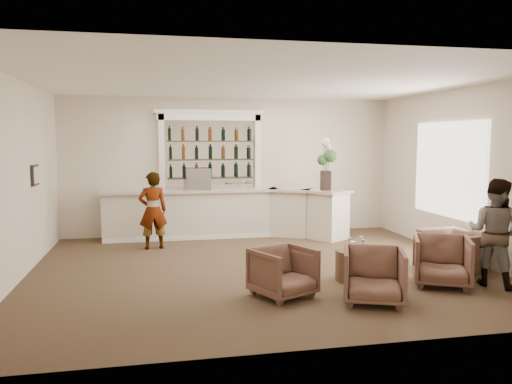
% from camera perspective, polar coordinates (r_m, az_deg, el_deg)
% --- Properties ---
extents(ground, '(8.00, 8.00, 0.00)m').
position_cam_1_polar(ground, '(9.02, 0.49, -8.74)').
color(ground, '#513828').
rests_on(ground, ground).
extents(room_shell, '(8.04, 7.02, 3.32)m').
position_cam_1_polar(room_shell, '(9.45, 0.58, 6.26)').
color(room_shell, beige).
rests_on(room_shell, ground).
extents(bar_counter, '(5.72, 1.80, 1.14)m').
position_cam_1_polar(bar_counter, '(11.77, -3.30, -2.42)').
color(bar_counter, white).
rests_on(bar_counter, ground).
extents(back_bar_alcove, '(2.64, 0.25, 3.00)m').
position_cam_1_polar(back_bar_alcove, '(12.02, -5.22, 4.72)').
color(back_bar_alcove, white).
rests_on(back_bar_alcove, ground).
extents(cocktail_table, '(0.71, 0.71, 0.50)m').
position_cam_1_polar(cocktail_table, '(8.41, 11.46, -8.20)').
color(cocktail_table, '#513823').
rests_on(cocktail_table, ground).
extents(sommelier, '(0.65, 0.48, 1.63)m').
position_cam_1_polar(sommelier, '(10.70, -11.71, -2.08)').
color(sommelier, gray).
rests_on(sommelier, ground).
extents(guest, '(1.00, 1.04, 1.70)m').
position_cam_1_polar(guest, '(8.70, 25.62, -4.18)').
color(guest, gray).
rests_on(guest, ground).
extents(armchair_left, '(1.05, 1.06, 0.73)m').
position_cam_1_polar(armchair_left, '(7.40, 3.12, -9.13)').
color(armchair_left, brown).
rests_on(armchair_left, ground).
extents(armchair_center, '(1.09, 1.10, 0.78)m').
position_cam_1_polar(armchair_center, '(7.31, 13.31, -9.28)').
color(armchair_center, brown).
rests_on(armchair_center, ground).
extents(armchair_right, '(1.13, 1.15, 0.79)m').
position_cam_1_polar(armchair_right, '(8.45, 20.46, -7.40)').
color(armchair_right, brown).
rests_on(armchair_right, ground).
extents(armchair_far, '(1.09, 1.19, 0.67)m').
position_cam_1_polar(armchair_far, '(9.61, 21.80, -6.21)').
color(armchair_far, brown).
rests_on(armchair_far, ground).
extents(espresso_machine, '(0.61, 0.53, 0.49)m').
position_cam_1_polar(espresso_machine, '(11.62, -6.49, 1.45)').
color(espresso_machine, silver).
rests_on(espresso_machine, bar_counter).
extents(flower_vase, '(0.31, 0.31, 1.18)m').
position_cam_1_polar(flower_vase, '(11.54, 8.00, 3.51)').
color(flower_vase, black).
rests_on(flower_vase, bar_counter).
extents(wine_glass_bar_left, '(0.07, 0.07, 0.21)m').
position_cam_1_polar(wine_glass_bar_left, '(11.64, -7.53, 0.77)').
color(wine_glass_bar_left, white).
rests_on(wine_glass_bar_left, bar_counter).
extents(wine_glass_bar_right, '(0.07, 0.07, 0.21)m').
position_cam_1_polar(wine_glass_bar_right, '(11.84, -1.40, 0.91)').
color(wine_glass_bar_right, white).
rests_on(wine_glass_bar_right, bar_counter).
extents(wine_glass_tbl_a, '(0.07, 0.07, 0.21)m').
position_cam_1_polar(wine_glass_tbl_a, '(8.31, 10.67, -5.84)').
color(wine_glass_tbl_a, white).
rests_on(wine_glass_tbl_a, cocktail_table).
extents(wine_glass_tbl_b, '(0.07, 0.07, 0.21)m').
position_cam_1_polar(wine_glass_tbl_b, '(8.44, 11.93, -5.68)').
color(wine_glass_tbl_b, white).
rests_on(wine_glass_tbl_b, cocktail_table).
extents(wine_glass_tbl_c, '(0.07, 0.07, 0.21)m').
position_cam_1_polar(wine_glass_tbl_c, '(8.23, 12.12, -5.99)').
color(wine_glass_tbl_c, white).
rests_on(wine_glass_tbl_c, cocktail_table).
extents(napkin_holder, '(0.08, 0.08, 0.12)m').
position_cam_1_polar(napkin_holder, '(8.46, 11.01, -5.95)').
color(napkin_holder, white).
rests_on(napkin_holder, cocktail_table).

